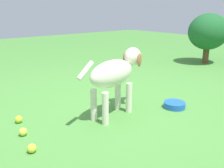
% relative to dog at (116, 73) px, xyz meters
% --- Properties ---
extents(ground, '(14.00, 14.00, 0.00)m').
position_rel_dog_xyz_m(ground, '(-0.13, -0.15, -0.41)').
color(ground, '#478438').
extents(dog, '(0.90, 0.32, 0.61)m').
position_rel_dog_xyz_m(dog, '(0.00, 0.00, 0.00)').
color(dog, silver).
rests_on(dog, ground).
extents(tennis_ball_0, '(0.07, 0.07, 0.07)m').
position_rel_dog_xyz_m(tennis_ball_0, '(0.85, -0.15, -0.37)').
color(tennis_ball_0, '#CDDD41').
rests_on(tennis_ball_0, ground).
extents(tennis_ball_1, '(0.07, 0.07, 0.07)m').
position_rel_dog_xyz_m(tennis_ball_1, '(0.90, 0.14, -0.37)').
color(tennis_ball_1, '#CCDB35').
rests_on(tennis_ball_1, ground).
extents(tennis_ball_2, '(0.07, 0.07, 0.07)m').
position_rel_dog_xyz_m(tennis_ball_2, '(0.79, -0.41, -0.37)').
color(tennis_ball_2, '#C4DA2E').
rests_on(tennis_ball_2, ground).
extents(water_bowl, '(0.22, 0.22, 0.06)m').
position_rel_dog_xyz_m(water_bowl, '(-0.57, 0.27, -0.38)').
color(water_bowl, blue).
rests_on(water_bowl, ground).
extents(shrub_near, '(0.76, 0.69, 0.90)m').
position_rel_dog_xyz_m(shrub_near, '(-2.83, -0.72, 0.17)').
color(shrub_near, brown).
rests_on(shrub_near, ground).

